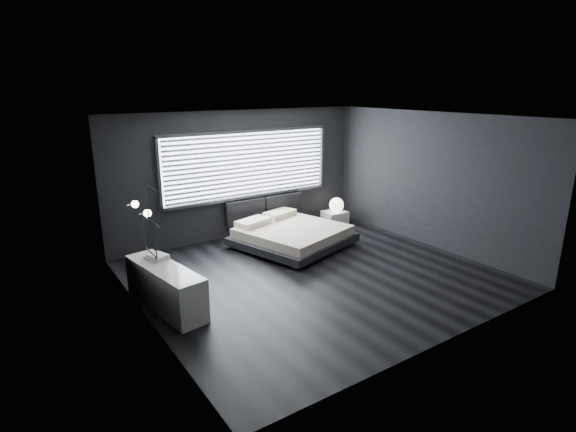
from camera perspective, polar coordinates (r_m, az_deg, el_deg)
room at (r=7.77m, az=3.50°, el=2.09°), size 6.04×6.00×2.80m
window at (r=10.05m, az=-4.96°, el=6.52°), size 4.14×0.09×1.52m
headboard at (r=10.39m, az=-3.05°, el=1.00°), size 1.96×0.16×0.52m
sconce_near at (r=6.49m, az=-17.45°, el=0.33°), size 0.18×0.11×0.11m
sconce_far at (r=7.05m, az=-18.88°, el=1.43°), size 0.18×0.11×0.11m
wall_art_upper at (r=5.85m, az=-16.79°, el=1.21°), size 0.01×0.48×0.48m
wall_art_lower at (r=6.21m, az=-17.14°, el=-2.49°), size 0.01×0.48×0.48m
bed at (r=9.56m, az=0.44°, el=-2.33°), size 2.59×2.52×0.55m
nightstand at (r=11.14m, az=5.97°, el=-0.21°), size 0.58×0.49×0.32m
orb_lamp at (r=11.02m, az=6.17°, el=1.42°), size 0.35×0.35×0.35m
dresser at (r=7.17m, az=-15.26°, el=-8.74°), size 0.74×1.74×0.68m
book_stack at (r=7.38m, az=-16.30°, el=-4.97°), size 0.34×0.41×0.07m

